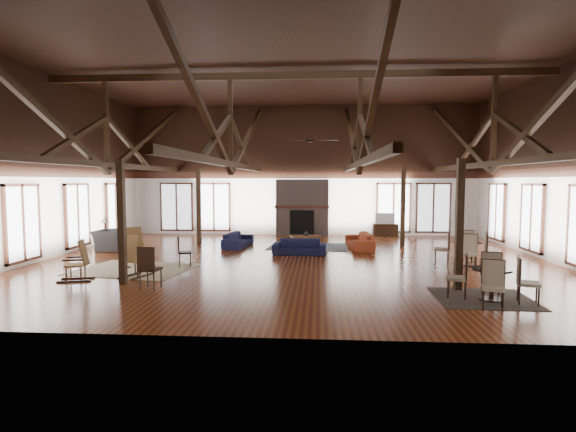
# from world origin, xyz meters

# --- Properties ---
(floor) EXTENTS (16.00, 16.00, 0.00)m
(floor) POSITION_xyz_m (0.00, 0.00, 0.00)
(floor) COLOR brown
(floor) RESTS_ON ground
(ceiling) EXTENTS (16.00, 14.00, 0.02)m
(ceiling) POSITION_xyz_m (0.00, 0.00, 6.00)
(ceiling) COLOR black
(ceiling) RESTS_ON wall_back
(wall_back) EXTENTS (16.00, 0.02, 6.00)m
(wall_back) POSITION_xyz_m (0.00, 7.00, 3.00)
(wall_back) COLOR white
(wall_back) RESTS_ON floor
(wall_front) EXTENTS (16.00, 0.02, 6.00)m
(wall_front) POSITION_xyz_m (0.00, -7.00, 3.00)
(wall_front) COLOR white
(wall_front) RESTS_ON floor
(wall_left) EXTENTS (0.02, 14.00, 6.00)m
(wall_left) POSITION_xyz_m (-8.00, 0.00, 3.00)
(wall_left) COLOR white
(wall_left) RESTS_ON floor
(wall_right) EXTENTS (0.02, 14.00, 6.00)m
(wall_right) POSITION_xyz_m (8.00, 0.00, 3.00)
(wall_right) COLOR white
(wall_right) RESTS_ON floor
(roof_truss) EXTENTS (15.60, 14.07, 3.14)m
(roof_truss) POSITION_xyz_m (0.00, 0.00, 4.03)
(roof_truss) COLOR black
(roof_truss) RESTS_ON wall_back
(post_grid) EXTENTS (8.16, 7.16, 3.05)m
(post_grid) POSITION_xyz_m (0.00, 0.00, 1.52)
(post_grid) COLOR black
(post_grid) RESTS_ON floor
(fireplace) EXTENTS (2.50, 0.69, 2.60)m
(fireplace) POSITION_xyz_m (0.00, 6.67, 1.29)
(fireplace) COLOR #725E56
(fireplace) RESTS_ON floor
(ceiling_fan) EXTENTS (1.60, 1.60, 0.75)m
(ceiling_fan) POSITION_xyz_m (0.50, -1.00, 3.73)
(ceiling_fan) COLOR black
(ceiling_fan) RESTS_ON roof_truss
(sofa_navy_front) EXTENTS (1.85, 0.78, 0.53)m
(sofa_navy_front) POSITION_xyz_m (0.11, 1.28, 0.27)
(sofa_navy_front) COLOR black
(sofa_navy_front) RESTS_ON floor
(sofa_navy_left) EXTENTS (1.94, 0.97, 0.54)m
(sofa_navy_left) POSITION_xyz_m (-2.33, 2.93, 0.27)
(sofa_navy_left) COLOR #121333
(sofa_navy_left) RESTS_ON floor
(sofa_orange) EXTENTS (2.06, 0.97, 0.58)m
(sofa_orange) POSITION_xyz_m (2.30, 2.83, 0.29)
(sofa_orange) COLOR #97391D
(sofa_orange) RESTS_ON floor
(coffee_table) EXTENTS (1.24, 0.85, 0.43)m
(coffee_table) POSITION_xyz_m (0.26, 3.09, 0.38)
(coffee_table) COLOR brown
(coffee_table) RESTS_ON floor
(vase) EXTENTS (0.24, 0.24, 0.20)m
(vase) POSITION_xyz_m (0.29, 3.04, 0.53)
(vase) COLOR #B2B2B2
(vase) RESTS_ON coffee_table
(armchair) EXTENTS (1.15, 1.01, 0.75)m
(armchair) POSITION_xyz_m (-6.81, 1.80, 0.37)
(armchair) COLOR #29292C
(armchair) RESTS_ON floor
(side_table_lamp) EXTENTS (0.47, 0.47, 1.19)m
(side_table_lamp) POSITION_xyz_m (-7.44, 2.65, 0.45)
(side_table_lamp) COLOR black
(side_table_lamp) RESTS_ON floor
(rocking_chair_a) EXTENTS (0.97, 0.99, 1.17)m
(rocking_chair_a) POSITION_xyz_m (-4.76, -1.15, 0.55)
(rocking_chair_a) COLOR #905D36
(rocking_chair_a) RESTS_ON floor
(rocking_chair_b) EXTENTS (0.73, 0.99, 1.14)m
(rocking_chair_b) POSITION_xyz_m (-4.07, -2.73, 0.54)
(rocking_chair_b) COLOR #905D36
(rocking_chair_b) RESTS_ON floor
(rocking_chair_c) EXTENTS (0.89, 0.61, 1.04)m
(rocking_chair_c) POSITION_xyz_m (-5.28, -3.17, 0.49)
(rocking_chair_c) COLOR #905D36
(rocking_chair_c) RESTS_ON floor
(side_chair_a) EXTENTS (0.48, 0.48, 0.92)m
(side_chair_a) POSITION_xyz_m (-3.27, -1.12, 0.53)
(side_chair_a) COLOR black
(side_chair_a) RESTS_ON floor
(side_chair_b) EXTENTS (0.48, 0.48, 1.02)m
(side_chair_b) POSITION_xyz_m (-3.18, -3.98, 0.59)
(side_chair_b) COLOR black
(side_chair_b) RESTS_ON floor
(cafe_table_near) EXTENTS (1.86, 1.86, 0.95)m
(cafe_table_near) POSITION_xyz_m (4.43, -4.40, 0.48)
(cafe_table_near) COLOR black
(cafe_table_near) RESTS_ON floor
(cafe_table_far) EXTENTS (1.96, 1.96, 1.00)m
(cafe_table_far) POSITION_xyz_m (5.23, -0.33, 0.50)
(cafe_table_far) COLOR black
(cafe_table_far) RESTS_ON floor
(cup_near) EXTENTS (0.17, 0.17, 0.11)m
(cup_near) POSITION_xyz_m (4.36, -4.32, 0.74)
(cup_near) COLOR #B2B2B2
(cup_near) RESTS_ON cafe_table_near
(cup_far) EXTENTS (0.16, 0.16, 0.10)m
(cup_far) POSITION_xyz_m (5.15, -0.24, 0.77)
(cup_far) COLOR #B2B2B2
(cup_far) RESTS_ON cafe_table_far
(tv_console) EXTENTS (1.13, 0.42, 0.57)m
(tv_console) POSITION_xyz_m (3.82, 6.75, 0.28)
(tv_console) COLOR black
(tv_console) RESTS_ON floor
(television) EXTENTS (0.88, 0.12, 0.50)m
(television) POSITION_xyz_m (3.78, 6.75, 0.82)
(television) COLOR #B2B2B2
(television) RESTS_ON tv_console
(rug_tan) EXTENTS (3.41, 2.86, 0.01)m
(rug_tan) POSITION_xyz_m (-4.51, -1.69, 0.01)
(rug_tan) COLOR #C6AE89
(rug_tan) RESTS_ON floor
(rug_navy) EXTENTS (3.22, 2.55, 0.01)m
(rug_navy) POSITION_xyz_m (0.39, 3.14, 0.01)
(rug_navy) COLOR #1A244A
(rug_navy) RESTS_ON floor
(rug_dark) EXTENTS (2.05, 1.87, 0.01)m
(rug_dark) POSITION_xyz_m (4.32, -4.26, 0.01)
(rug_dark) COLOR black
(rug_dark) RESTS_ON floor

